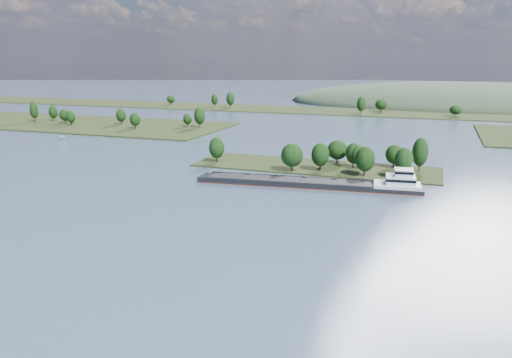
% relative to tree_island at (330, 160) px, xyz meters
% --- Properties ---
extents(ground, '(1800.00, 1800.00, 0.00)m').
position_rel_tree_island_xyz_m(ground, '(-6.55, -58.37, -3.95)').
color(ground, '#3B4E66').
rests_on(ground, ground).
extents(tree_island, '(100.00, 31.67, 14.78)m').
position_rel_tree_island_xyz_m(tree_island, '(0.00, 0.00, 0.00)').
color(tree_island, black).
rests_on(tree_island, ground).
extents(left_bank, '(300.00, 80.00, 16.05)m').
position_rel_tree_island_xyz_m(left_bank, '(-236.06, 81.72, -3.00)').
color(left_bank, black).
rests_on(left_bank, ground).
extents(back_shoreline, '(900.00, 60.00, 14.99)m').
position_rel_tree_island_xyz_m(back_shoreline, '(2.17, 221.54, -3.27)').
color(back_shoreline, black).
rests_on(back_shoreline, ground).
extents(hill_west, '(320.00, 160.00, 44.00)m').
position_rel_tree_island_xyz_m(hill_west, '(53.45, 321.63, -3.95)').
color(hill_west, '#32452F').
rests_on(hill_west, ground).
extents(cargo_barge, '(79.84, 17.88, 10.72)m').
position_rel_tree_island_xyz_m(cargo_barge, '(3.38, -28.08, -2.60)').
color(cargo_barge, black).
rests_on(cargo_barge, ground).
extents(motorboat, '(6.40, 4.35, 2.32)m').
position_rel_tree_island_xyz_m(motorboat, '(-154.81, 25.00, -2.79)').
color(motorboat, silver).
rests_on(motorboat, ground).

